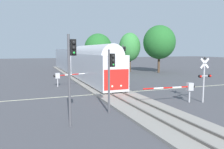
# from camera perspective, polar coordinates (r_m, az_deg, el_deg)

# --- Properties ---
(ground_plane) EXTENTS (220.00, 220.00, 0.00)m
(ground_plane) POSITION_cam_1_polar(r_m,az_deg,el_deg) (24.49, 0.02, -4.86)
(ground_plane) COLOR #47474C
(road_centre_stripe) EXTENTS (44.00, 0.20, 0.01)m
(road_centre_stripe) POSITION_cam_1_polar(r_m,az_deg,el_deg) (24.49, 0.02, -4.85)
(road_centre_stripe) COLOR beige
(road_centre_stripe) RESTS_ON ground
(railway_track) EXTENTS (4.40, 80.00, 0.32)m
(railway_track) POSITION_cam_1_polar(r_m,az_deg,el_deg) (24.47, 0.02, -4.64)
(railway_track) COLOR gray
(railway_track) RESTS_ON ground
(commuter_train) EXTENTS (3.04, 40.20, 5.16)m
(commuter_train) POSITION_cam_1_polar(r_m,az_deg,el_deg) (40.68, -8.75, 3.52)
(commuter_train) COLOR silver
(commuter_train) RESTS_ON railway_track
(crossing_gate_near) EXTENTS (5.37, 0.40, 1.80)m
(crossing_gate_near) POSITION_cam_1_polar(r_m,az_deg,el_deg) (20.92, 18.38, -3.24)
(crossing_gate_near) COLOR #B7B7BC
(crossing_gate_near) RESTS_ON ground
(crossing_signal_mast) EXTENTS (1.36, 0.44, 4.17)m
(crossing_signal_mast) POSITION_cam_1_polar(r_m,az_deg,el_deg) (21.49, 22.82, -0.09)
(crossing_signal_mast) COLOR #B2B2B7
(crossing_signal_mast) RESTS_ON ground
(crossing_gate_far) EXTENTS (5.24, 0.40, 1.80)m
(crossing_gate_far) POSITION_cam_1_polar(r_m,az_deg,el_deg) (29.40, -12.96, -0.35)
(crossing_gate_far) COLOR #B7B7BC
(crossing_gate_far) RESTS_ON ground
(traffic_signal_far_side) EXTENTS (0.53, 0.38, 5.60)m
(traffic_signal_far_side) POSITION_cam_1_polar(r_m,az_deg,el_deg) (34.22, 3.03, 4.67)
(traffic_signal_far_side) COLOR #4C4C51
(traffic_signal_far_side) RESTS_ON ground
(traffic_signal_median) EXTENTS (0.53, 0.38, 4.82)m
(traffic_signal_median) POSITION_cam_1_polar(r_m,az_deg,el_deg) (16.42, -0.31, 0.99)
(traffic_signal_median) COLOR #4C4C51
(traffic_signal_median) RESTS_ON ground
(traffic_signal_near_left) EXTENTS (0.53, 0.38, 5.74)m
(traffic_signal_near_left) POSITION_cam_1_polar(r_m,az_deg,el_deg) (13.72, -10.54, 2.33)
(traffic_signal_near_left) COLOR #4C4C51
(traffic_signal_near_left) RESTS_ON ground
(maple_right_background) EXTENTS (6.68, 6.68, 9.88)m
(maple_right_background) POSITION_cam_1_polar(r_m,az_deg,el_deg) (47.37, 12.17, 8.18)
(maple_right_background) COLOR #4C3828
(maple_right_background) RESTS_ON ground
(elm_centre_background) EXTENTS (6.05, 6.05, 8.37)m
(elm_centre_background) POSITION_cam_1_polar(r_m,az_deg,el_deg) (48.96, -3.59, 6.91)
(elm_centre_background) COLOR #4C3828
(elm_centre_background) RESTS_ON ground
(oak_far_right) EXTENTS (4.60, 4.60, 8.47)m
(oak_far_right) POSITION_cam_1_polar(r_m,az_deg,el_deg) (48.17, 4.62, 7.11)
(oak_far_right) COLOR #4C3828
(oak_far_right) RESTS_ON ground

